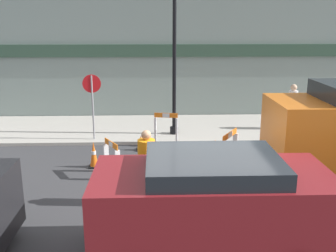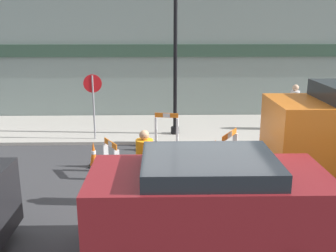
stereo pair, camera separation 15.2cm
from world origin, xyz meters
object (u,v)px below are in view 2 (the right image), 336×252
at_px(stop_sign, 93,96).
at_px(parked_car_1, 208,202).
at_px(streetlamp_post, 175,29).
at_px(person_worker, 145,165).
at_px(person_pedestrian, 294,105).

relative_size(stop_sign, parked_car_1, 0.55).
distance_m(stop_sign, parked_car_1, 7.41).
height_order(streetlamp_post, stop_sign, streetlamp_post).
bearing_deg(streetlamp_post, person_worker, -99.30).
xyz_separation_m(person_worker, parked_car_1, (1.14, -2.04, 0.11)).
height_order(person_worker, person_pedestrian, person_pedestrian).
bearing_deg(streetlamp_post, stop_sign, -168.14).
bearing_deg(person_worker, stop_sign, 34.48).
bearing_deg(person_pedestrian, streetlamp_post, 24.93).
bearing_deg(stop_sign, person_worker, 106.05).
bearing_deg(stop_sign, streetlamp_post, -173.58).
relative_size(person_worker, person_pedestrian, 1.03).
distance_m(person_worker, person_pedestrian, 7.79).
bearing_deg(person_worker, streetlamp_post, 3.68).
height_order(streetlamp_post, person_worker, streetlamp_post).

